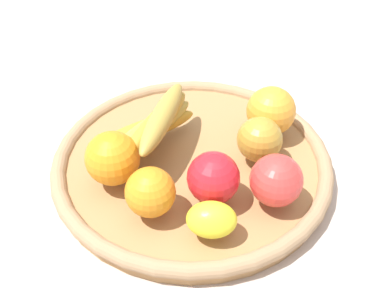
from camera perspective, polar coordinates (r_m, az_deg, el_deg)
ground_plane at (r=0.75m, az=-0.00°, el=-3.32°), size 2.40×2.40×0.00m
basket at (r=0.74m, az=-0.00°, el=-2.25°), size 0.43×0.43×0.04m
orange_0 at (r=0.62m, az=-5.07°, el=-5.84°), size 0.09×0.09×0.07m
apple_1 at (r=0.64m, az=10.17°, el=-4.36°), size 0.07×0.07×0.07m
orange_1 at (r=0.67m, az=-9.62°, el=-1.71°), size 0.09×0.09×0.08m
orange_2 at (r=0.76m, az=9.56°, el=3.98°), size 0.10×0.10×0.08m
banana_bunch at (r=0.72m, az=-4.76°, el=2.31°), size 0.19×0.17×0.08m
lemon_0 at (r=0.60m, az=2.39°, el=-9.15°), size 0.08×0.07×0.05m
apple_0 at (r=0.71m, az=8.20°, el=0.55°), size 0.09×0.09×0.07m
apple_2 at (r=0.64m, az=2.61°, el=-4.12°), size 0.10×0.10×0.07m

